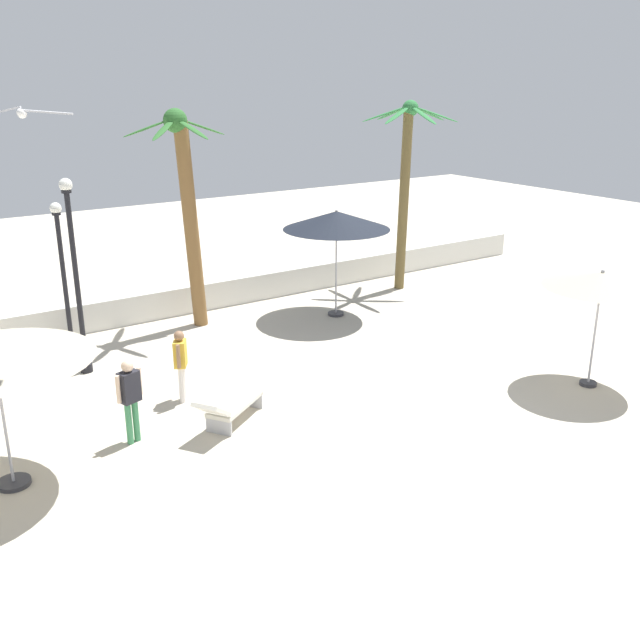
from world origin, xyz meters
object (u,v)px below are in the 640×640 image
at_px(patio_umbrella_0, 337,221).
at_px(patio_umbrella_1, 602,280).
at_px(palm_tree_0, 406,174).
at_px(guest_1, 130,393).
at_px(palm_tree_1, 187,199).
at_px(lamp_post_0, 76,274).
at_px(lounge_chair_1, 229,406).
at_px(guest_2, 181,359).
at_px(lamp_post_1, 63,271).
at_px(seagull_0, 22,113).

xyz_separation_m(patio_umbrella_0, patio_umbrella_1, (1.82, -7.18, -0.33)).
height_order(palm_tree_0, guest_1, palm_tree_0).
xyz_separation_m(patio_umbrella_1, palm_tree_1, (-5.59, 8.63, 1.07)).
bearing_deg(palm_tree_0, guest_1, -154.74).
distance_m(palm_tree_0, palm_tree_1, 7.22).
height_order(patio_umbrella_0, lamp_post_0, lamp_post_0).
height_order(lounge_chair_1, guest_2, guest_2).
distance_m(patio_umbrella_0, guest_2, 6.89).
distance_m(palm_tree_0, lamp_post_1, 10.58).
bearing_deg(palm_tree_1, palm_tree_0, -2.47).
xyz_separation_m(palm_tree_0, lamp_post_0, (-10.66, -1.28, -1.31)).
relative_size(palm_tree_0, guest_2, 3.74).
bearing_deg(patio_umbrella_0, lounge_chair_1, -142.22).
bearing_deg(lamp_post_1, patio_umbrella_1, -46.45).
distance_m(patio_umbrella_1, guest_2, 9.05).
height_order(lounge_chair_1, guest_1, guest_1).
bearing_deg(guest_1, palm_tree_1, 55.71).
bearing_deg(guest_2, lamp_post_1, 101.03).
xyz_separation_m(guest_1, guest_2, (1.50, 1.16, -0.06)).
xyz_separation_m(patio_umbrella_0, lounge_chair_1, (-5.70, -4.42, -2.36)).
relative_size(palm_tree_1, lounge_chair_1, 3.11).
distance_m(lamp_post_1, seagull_0, 8.51).
bearing_deg(guest_1, patio_umbrella_1, -18.73).
height_order(lamp_post_0, lounge_chair_1, lamp_post_0).
height_order(patio_umbrella_0, palm_tree_1, palm_tree_1).
height_order(guest_1, guest_2, guest_1).
xyz_separation_m(patio_umbrella_0, palm_tree_1, (-3.77, 1.45, 0.74)).
distance_m(palm_tree_0, lamp_post_0, 10.82).
height_order(guest_2, seagull_0, seagull_0).
xyz_separation_m(palm_tree_0, lamp_post_1, (-10.40, 0.91, -1.77)).
distance_m(palm_tree_1, lamp_post_1, 3.61).
bearing_deg(lamp_post_1, guest_2, -78.97).
distance_m(palm_tree_1, guest_2, 5.49).
height_order(patio_umbrella_0, lamp_post_1, lamp_post_1).
height_order(lamp_post_1, lounge_chair_1, lamp_post_1).
bearing_deg(guest_2, palm_tree_1, 62.66).
xyz_separation_m(palm_tree_1, lamp_post_1, (-3.19, 0.60, -1.59)).
xyz_separation_m(lamp_post_0, seagull_0, (-1.76, -4.97, 3.68)).
relative_size(patio_umbrella_0, palm_tree_1, 0.53).
xyz_separation_m(patio_umbrella_1, lamp_post_1, (-8.77, 9.23, -0.52)).
bearing_deg(palm_tree_1, guest_2, -117.34).
xyz_separation_m(patio_umbrella_1, guest_2, (-7.82, 4.32, -1.48)).
distance_m(lounge_chair_1, guest_1, 1.94).
xyz_separation_m(palm_tree_1, guest_1, (-3.73, -5.47, -2.49)).
relative_size(patio_umbrella_1, guest_2, 1.69).
distance_m(palm_tree_0, guest_1, 12.39).
distance_m(guest_2, seagull_0, 6.31).
relative_size(palm_tree_0, seagull_0, 4.52).
relative_size(palm_tree_0, guest_1, 3.55).
xyz_separation_m(lounge_chair_1, guest_1, (-1.81, 0.39, 0.60)).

